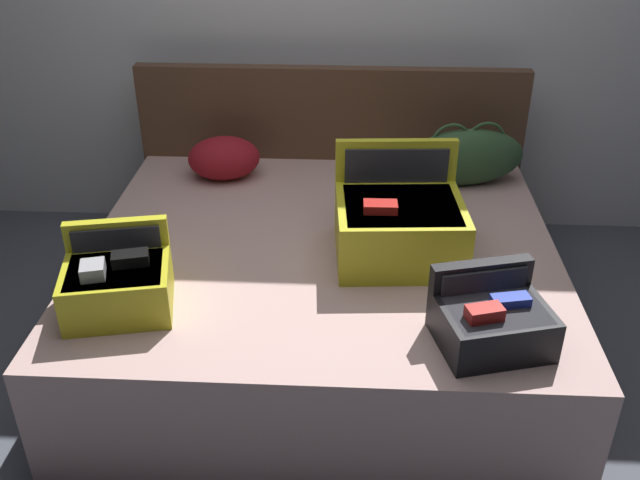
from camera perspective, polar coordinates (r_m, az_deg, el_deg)
The scene contains 9 objects.
ground_plane at distance 3.10m, azimuth -0.26°, elevation -12.45°, with size 12.00×12.00×0.00m, color #4C515B.
back_wall at distance 4.01m, azimuth 1.10°, elevation 18.64°, with size 8.00×0.10×2.60m, color silver.
bed at distance 3.25m, azimuth 0.13°, elevation -4.29°, with size 2.04×1.84×0.52m, color #BC9993.
headboard at distance 3.97m, azimuth 0.84°, elevation 6.58°, with size 2.08×0.08×1.02m, color #4C3323.
hard_case_large at distance 2.98m, azimuth 6.37°, elevation 1.26°, with size 0.55×0.51×0.44m.
hard_case_medium at distance 2.75m, azimuth -15.94°, elevation -3.32°, with size 0.45×0.41×0.30m.
hard_case_small at distance 2.55m, azimuth 13.65°, elevation -6.28°, with size 0.44×0.39×0.26m.
duffel_bag at distance 3.66m, azimuth 11.69°, elevation 6.56°, with size 0.61×0.30×0.33m.
pillow_near_headboard at distance 3.71m, azimuth -7.72°, elevation 6.54°, with size 0.37×0.27×0.22m, color maroon.
Camera 1 is at (0.13, -2.28, 2.09)m, focal length 39.86 mm.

